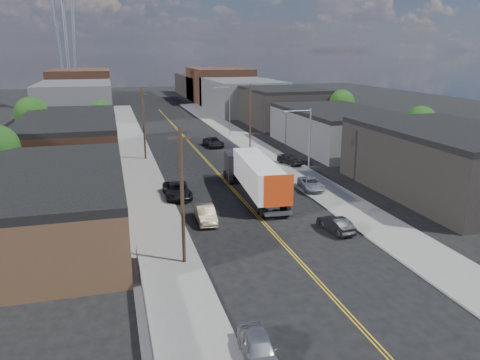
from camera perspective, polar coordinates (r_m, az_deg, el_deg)
ground at (r=83.35m, az=-6.60°, el=5.03°), size 260.00×260.00×0.00m
centerline at (r=68.86m, az=-4.61°, el=2.90°), size 0.32×120.00×0.01m
sidewalk_left at (r=67.75m, az=-12.52°, el=2.43°), size 5.00×140.00×0.15m
sidewalk_right at (r=71.21m, az=2.93°, el=3.40°), size 5.00×140.00×0.15m
warehouse_tan at (r=41.21m, az=-22.30°, el=-2.81°), size 12.00×22.00×5.60m
warehouse_brown at (r=66.27m, az=-20.00°, el=4.43°), size 12.00×26.00×6.60m
industrial_right_a at (r=54.88m, az=24.07°, el=2.16°), size 14.00×22.00×7.10m
industrial_right_b at (r=76.38m, az=11.70°, el=6.19°), size 14.00×24.00×6.10m
industrial_right_c at (r=99.90m, az=4.90°, el=8.99°), size 14.00×22.00×7.60m
skyline_left_a at (r=116.77m, az=-19.36°, el=9.22°), size 16.00×30.00×8.00m
skyline_right_a at (r=121.03m, az=0.16°, el=10.26°), size 16.00×30.00×8.00m
skyline_left_b at (r=141.57m, az=-18.83°, el=10.61°), size 16.00×26.00×10.00m
skyline_right_b at (r=145.10m, az=-2.57°, el=11.50°), size 16.00×26.00×10.00m
skyline_left_c at (r=161.60m, az=-18.45°, el=10.60°), size 16.00×40.00×7.00m
skyline_right_c at (r=164.71m, az=-4.17°, el=11.41°), size 16.00×40.00×7.00m
streetlight_near at (r=51.19m, az=8.07°, el=4.52°), size 3.39×0.25×9.00m
streetlight_far at (r=84.07m, az=-1.54°, el=8.89°), size 3.39×0.25×9.00m
utility_pole_left_near at (r=32.83m, az=-7.06°, el=-1.95°), size 1.60×0.26×10.00m
utility_pole_left_far at (r=66.90m, az=-11.66°, el=6.73°), size 1.60×0.26×10.00m
utility_pole_right at (r=72.77m, az=1.25°, el=7.72°), size 1.60×0.26×10.00m
chainlink_fence at (r=28.38m, az=-11.50°, el=-14.98°), size 0.05×16.00×1.22m
tree_left_mid at (r=77.44m, az=-24.01°, el=7.13°), size 5.10×5.04×8.37m
tree_left_far at (r=83.68m, az=-16.47°, el=7.71°), size 4.35×4.20×6.97m
tree_right_near at (r=71.96m, az=21.19°, el=6.39°), size 4.60×4.48×7.44m
tree_right_far at (r=92.12m, az=12.32°, el=9.02°), size 4.85×4.76×7.91m
semi_truck at (r=49.53m, az=1.56°, el=0.84°), size 3.74×16.33×4.23m
car_left_a at (r=24.54m, az=2.29°, el=-19.88°), size 1.89×4.15×1.38m
car_left_b at (r=42.21m, az=-4.22°, el=-4.18°), size 1.76×4.55×1.48m
car_left_c at (r=49.50m, az=-7.65°, el=-1.26°), size 2.61×5.65×1.57m
car_right_oncoming at (r=40.77m, az=11.60°, el=-5.31°), size 1.92×4.17×1.33m
car_right_lot_a at (r=52.12m, az=8.66°, el=-0.44°), size 2.71×4.86×1.28m
car_right_lot_c at (r=63.33m, az=6.14°, el=2.55°), size 2.92×4.55×1.44m
car_ahead_truck at (r=75.73m, az=-3.25°, el=4.63°), size 2.77×5.41×1.46m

